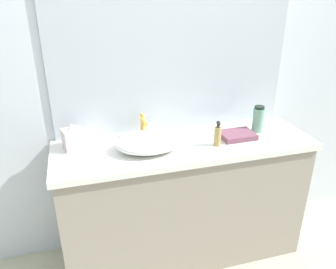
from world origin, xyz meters
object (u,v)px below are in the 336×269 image
object	(u,v)px
folded_hand_towel	(237,135)
lotion_bottle	(258,119)
tissue_box	(73,138)
sink_basin	(149,142)
soap_dispenser	(218,135)

from	to	relation	value
folded_hand_towel	lotion_bottle	bearing A→B (deg)	17.63
tissue_box	folded_hand_towel	bearing A→B (deg)	-7.14
lotion_bottle	tissue_box	world-z (taller)	lotion_bottle
folded_hand_towel	tissue_box	bearing A→B (deg)	172.86
sink_basin	folded_hand_towel	distance (m)	0.59
sink_basin	soap_dispenser	distance (m)	0.42
sink_basin	tissue_box	world-z (taller)	tissue_box
folded_hand_towel	sink_basin	bearing A→B (deg)	-178.78
lotion_bottle	sink_basin	bearing A→B (deg)	-174.86
soap_dispenser	lotion_bottle	distance (m)	0.37
lotion_bottle	tissue_box	bearing A→B (deg)	176.56
soap_dispenser	folded_hand_towel	xyz separation A→B (m)	(0.17, 0.07, -0.05)
tissue_box	soap_dispenser	bearing A→B (deg)	-13.20
folded_hand_towel	soap_dispenser	bearing A→B (deg)	-157.44
sink_basin	tissue_box	xyz separation A→B (m)	(-0.44, 0.14, 0.02)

